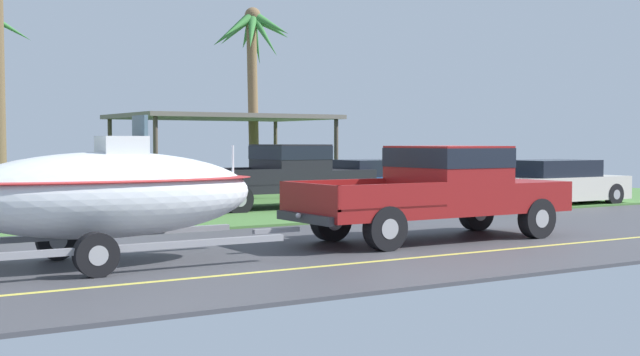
{
  "coord_description": "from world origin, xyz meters",
  "views": [
    {
      "loc": [
        -11.12,
        -12.94,
        1.94
      ],
      "look_at": [
        -2.89,
        0.19,
        1.27
      ],
      "focal_mm": 47.98,
      "sensor_mm": 36.0,
      "label": 1
    }
  ],
  "objects_px": {
    "parked_sedan_near": "(383,182)",
    "carport_awning": "(223,119)",
    "boat_on_trailer": "(106,194)",
    "parked_pickup_background": "(289,173)",
    "pickup_truck_towing": "(446,187)",
    "palm_tree_near_right": "(252,49)",
    "parked_sedan_far": "(556,183)"
  },
  "relations": [
    {
      "from": "palm_tree_near_right",
      "to": "parked_sedan_far",
      "type": "bearing_deg",
      "value": -62.37
    },
    {
      "from": "pickup_truck_towing",
      "to": "parked_pickup_background",
      "type": "height_order",
      "value": "parked_pickup_background"
    },
    {
      "from": "pickup_truck_towing",
      "to": "palm_tree_near_right",
      "type": "xyz_separation_m",
      "value": [
        3.42,
        14.85,
        4.26
      ]
    },
    {
      "from": "parked_pickup_background",
      "to": "parked_sedan_near",
      "type": "relative_size",
      "value": 1.21
    },
    {
      "from": "boat_on_trailer",
      "to": "parked_pickup_background",
      "type": "distance_m",
      "value": 11.29
    },
    {
      "from": "boat_on_trailer",
      "to": "carport_awning",
      "type": "bearing_deg",
      "value": 57.54
    },
    {
      "from": "boat_on_trailer",
      "to": "carport_awning",
      "type": "xyz_separation_m",
      "value": [
        8.09,
        12.72,
        1.56
      ]
    },
    {
      "from": "parked_sedan_near",
      "to": "palm_tree_near_right",
      "type": "distance_m",
      "value": 8.15
    },
    {
      "from": "boat_on_trailer",
      "to": "parked_sedan_far",
      "type": "bearing_deg",
      "value": 17.93
    },
    {
      "from": "pickup_truck_towing",
      "to": "boat_on_trailer",
      "type": "relative_size",
      "value": 0.96
    },
    {
      "from": "parked_sedan_far",
      "to": "carport_awning",
      "type": "relative_size",
      "value": 0.67
    },
    {
      "from": "parked_pickup_background",
      "to": "parked_sedan_far",
      "type": "xyz_separation_m",
      "value": [
        7.54,
        -3.04,
        -0.36
      ]
    },
    {
      "from": "parked_sedan_near",
      "to": "parked_sedan_far",
      "type": "height_order",
      "value": "same"
    },
    {
      "from": "parked_sedan_far",
      "to": "palm_tree_near_right",
      "type": "distance_m",
      "value": 12.03
    },
    {
      "from": "boat_on_trailer",
      "to": "carport_awning",
      "type": "relative_size",
      "value": 0.91
    },
    {
      "from": "parked_sedan_far",
      "to": "palm_tree_near_right",
      "type": "height_order",
      "value": "palm_tree_near_right"
    },
    {
      "from": "pickup_truck_towing",
      "to": "parked_sedan_far",
      "type": "relative_size",
      "value": 1.32
    },
    {
      "from": "boat_on_trailer",
      "to": "parked_pickup_background",
      "type": "xyz_separation_m",
      "value": [
        7.93,
        8.04,
        -0.09
      ]
    },
    {
      "from": "parked_sedan_near",
      "to": "parked_pickup_background",
      "type": "bearing_deg",
      "value": -177.11
    },
    {
      "from": "parked_sedan_far",
      "to": "palm_tree_near_right",
      "type": "relative_size",
      "value": 0.66
    },
    {
      "from": "pickup_truck_towing",
      "to": "boat_on_trailer",
      "type": "distance_m",
      "value": 6.89
    },
    {
      "from": "parked_pickup_background",
      "to": "parked_sedan_near",
      "type": "height_order",
      "value": "parked_pickup_background"
    },
    {
      "from": "boat_on_trailer",
      "to": "parked_sedan_near",
      "type": "xyz_separation_m",
      "value": [
        11.38,
        8.21,
        -0.44
      ]
    },
    {
      "from": "parked_pickup_background",
      "to": "parked_sedan_far",
      "type": "distance_m",
      "value": 8.13
    },
    {
      "from": "parked_sedan_far",
      "to": "palm_tree_near_right",
      "type": "xyz_separation_m",
      "value": [
        -5.15,
        9.84,
        4.62
      ]
    },
    {
      "from": "parked_sedan_near",
      "to": "palm_tree_near_right",
      "type": "bearing_deg",
      "value": 99.17
    },
    {
      "from": "parked_pickup_background",
      "to": "carport_awning",
      "type": "xyz_separation_m",
      "value": [
        0.17,
        4.68,
        1.65
      ]
    },
    {
      "from": "parked_sedan_near",
      "to": "boat_on_trailer",
      "type": "bearing_deg",
      "value": -144.19
    },
    {
      "from": "parked_sedan_near",
      "to": "carport_awning",
      "type": "bearing_deg",
      "value": 126.11
    },
    {
      "from": "parked_pickup_background",
      "to": "parked_sedan_near",
      "type": "xyz_separation_m",
      "value": [
        3.46,
        0.17,
        -0.36
      ]
    },
    {
      "from": "boat_on_trailer",
      "to": "parked_sedan_near",
      "type": "bearing_deg",
      "value": 35.81
    },
    {
      "from": "parked_pickup_background",
      "to": "carport_awning",
      "type": "relative_size",
      "value": 0.84
    }
  ]
}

